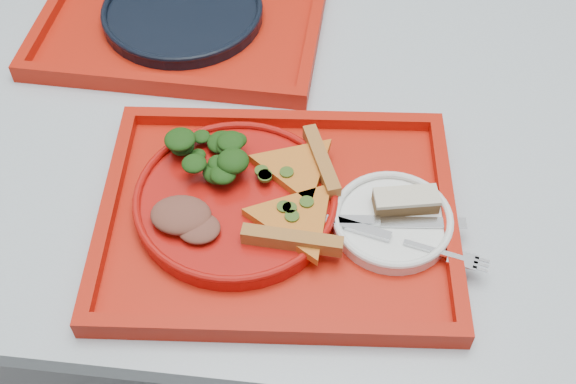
# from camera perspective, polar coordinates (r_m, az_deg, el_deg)

# --- Properties ---
(ground) EXTENTS (10.00, 10.00, 0.00)m
(ground) POSITION_cam_1_polar(r_m,az_deg,el_deg) (1.67, 3.32, -13.34)
(ground) COLOR gray
(ground) RESTS_ON ground
(table) EXTENTS (1.60, 0.80, 0.75)m
(table) POSITION_cam_1_polar(r_m,az_deg,el_deg) (1.10, 4.90, 2.27)
(table) COLOR #A3ACB6
(table) RESTS_ON ground
(tray_main) EXTENTS (0.48, 0.39, 0.01)m
(tray_main) POSITION_cam_1_polar(r_m,az_deg,el_deg) (0.93, -0.81, -2.11)
(tray_main) COLOR #B21809
(tray_main) RESTS_ON table
(tray_far) EXTENTS (0.46, 0.36, 0.01)m
(tray_far) POSITION_cam_1_polar(r_m,az_deg,el_deg) (1.23, -8.23, 13.22)
(tray_far) COLOR #B21809
(tray_far) RESTS_ON table
(dinner_plate) EXTENTS (0.26, 0.26, 0.02)m
(dinner_plate) POSITION_cam_1_polar(r_m,az_deg,el_deg) (0.93, -4.12, -0.75)
(dinner_plate) COLOR #AA100B
(dinner_plate) RESTS_ON tray_main
(side_plate) EXTENTS (0.15, 0.15, 0.01)m
(side_plate) POSITION_cam_1_polar(r_m,az_deg,el_deg) (0.92, 8.22, -2.42)
(side_plate) COLOR white
(side_plate) RESTS_ON tray_main
(navy_plate) EXTENTS (0.26, 0.26, 0.02)m
(navy_plate) POSITION_cam_1_polar(r_m,az_deg,el_deg) (1.22, -8.31, 13.74)
(navy_plate) COLOR black
(navy_plate) RESTS_ON tray_far
(pizza_slice_a) EXTENTS (0.13, 0.15, 0.02)m
(pizza_slice_a) POSITION_cam_1_polar(r_m,az_deg,el_deg) (0.89, 0.70, -2.02)
(pizza_slice_a) COLOR gold
(pizza_slice_a) RESTS_ON dinner_plate
(pizza_slice_b) EXTENTS (0.17, 0.16, 0.02)m
(pizza_slice_b) POSITION_cam_1_polar(r_m,az_deg,el_deg) (0.94, 0.71, 2.07)
(pizza_slice_b) COLOR gold
(pizza_slice_b) RESTS_ON dinner_plate
(salad_heap) EXTENTS (0.09, 0.08, 0.05)m
(salad_heap) POSITION_cam_1_polar(r_m,az_deg,el_deg) (0.94, -6.62, 3.13)
(salad_heap) COLOR black
(salad_heap) RESTS_ON dinner_plate
(meat_portion) EXTENTS (0.08, 0.06, 0.02)m
(meat_portion) POSITION_cam_1_polar(r_m,az_deg,el_deg) (0.90, -8.46, -1.81)
(meat_portion) COLOR brown
(meat_portion) RESTS_ON dinner_plate
(dessert_bar) EXTENTS (0.09, 0.05, 0.02)m
(dessert_bar) POSITION_cam_1_polar(r_m,az_deg,el_deg) (0.92, 9.29, -0.69)
(dessert_bar) COLOR #4E311A
(dessert_bar) RESTS_ON side_plate
(knife) EXTENTS (0.19, 0.03, 0.01)m
(knife) POSITION_cam_1_polar(r_m,az_deg,el_deg) (0.90, 8.23, -2.31)
(knife) COLOR silver
(knife) RESTS_ON side_plate
(fork) EXTENTS (0.18, 0.07, 0.01)m
(fork) POSITION_cam_1_polar(r_m,az_deg,el_deg) (0.89, 9.03, -3.83)
(fork) COLOR silver
(fork) RESTS_ON side_plate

